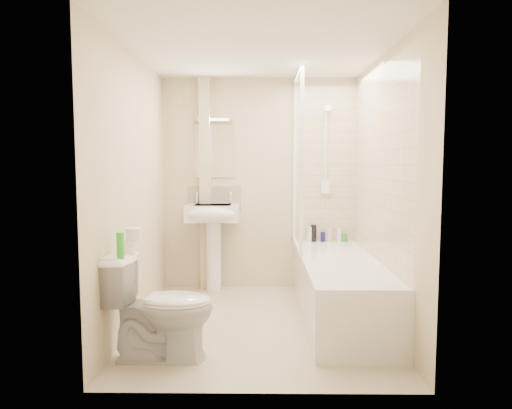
{
  "coord_description": "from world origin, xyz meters",
  "views": [
    {
      "loc": [
        0.02,
        -3.99,
        1.44
      ],
      "look_at": [
        -0.03,
        0.2,
        1.06
      ],
      "focal_mm": 32.0,
      "sensor_mm": 36.0,
      "label": 1
    }
  ],
  "objects": [
    {
      "name": "wall_left",
      "position": [
        -1.1,
        0.0,
        1.2
      ],
      "size": [
        0.02,
        2.5,
        2.4
      ],
      "primitive_type": "cube",
      "color": "beige",
      "rests_on": "ground"
    },
    {
      "name": "bottle_white_a",
      "position": [
        0.57,
        1.16,
        0.63
      ],
      "size": [
        0.06,
        0.06,
        0.17
      ],
      "primitive_type": "cylinder",
      "color": "silver",
      "rests_on": "bathtub"
    },
    {
      "name": "shower_screen",
      "position": [
        0.4,
        0.8,
        1.45
      ],
      "size": [
        0.04,
        0.92,
        1.8
      ],
      "color": "white",
      "rests_on": "bathtub"
    },
    {
      "name": "bottle_blue",
      "position": [
        0.72,
        1.16,
        0.61
      ],
      "size": [
        0.05,
        0.05,
        0.11
      ],
      "primitive_type": "cylinder",
      "color": "#131555",
      "rests_on": "bathtub"
    },
    {
      "name": "bottle_green",
      "position": [
        0.97,
        1.16,
        0.6
      ],
      "size": [
        0.06,
        0.06,
        0.09
      ],
      "primitive_type": "cylinder",
      "color": "green",
      "rests_on": "bathtub"
    },
    {
      "name": "mirror",
      "position": [
        -0.52,
        1.24,
        1.58
      ],
      "size": [
        0.46,
        0.01,
        0.6
      ],
      "primitive_type": "cube",
      "color": "white",
      "rests_on": "wall_back"
    },
    {
      "name": "tile_right",
      "position": [
        1.09,
        0.2,
        1.42
      ],
      "size": [
        0.01,
        2.1,
        1.75
      ],
      "primitive_type": "cube",
      "color": "beige",
      "rests_on": "wall_right"
    },
    {
      "name": "toilet",
      "position": [
        -0.72,
        -0.73,
        0.39
      ],
      "size": [
        0.44,
        0.77,
        0.78
      ],
      "primitive_type": "imported",
      "rotation": [
        0.0,
        0.0,
        1.56
      ],
      "color": "white",
      "rests_on": "ground"
    },
    {
      "name": "bottle_black_b",
      "position": [
        0.62,
        1.16,
        0.65
      ],
      "size": [
        0.06,
        0.06,
        0.19
      ],
      "primitive_type": "cylinder",
      "color": "black",
      "rests_on": "bathtub"
    },
    {
      "name": "bottle_cream",
      "position": [
        0.8,
        1.16,
        0.62
      ],
      "size": [
        0.05,
        0.05,
        0.15
      ],
      "primitive_type": "cylinder",
      "color": "beige",
      "rests_on": "bathtub"
    },
    {
      "name": "bottle_white_b",
      "position": [
        0.91,
        1.16,
        0.63
      ],
      "size": [
        0.05,
        0.05,
        0.15
      ],
      "primitive_type": "cylinder",
      "color": "white",
      "rests_on": "bathtub"
    },
    {
      "name": "pedestal_sink",
      "position": [
        -0.52,
        1.01,
        0.79
      ],
      "size": [
        0.58,
        0.52,
        1.12
      ],
      "color": "white",
      "rests_on": "ground"
    },
    {
      "name": "ceiling",
      "position": [
        0.0,
        0.0,
        2.4
      ],
      "size": [
        2.2,
        2.5,
        0.02
      ],
      "primitive_type": "cube",
      "color": "white",
      "rests_on": "wall_back"
    },
    {
      "name": "splashback",
      "position": [
        -0.52,
        1.24,
        1.03
      ],
      "size": [
        0.6,
        0.02,
        0.3
      ],
      "primitive_type": "cube",
      "color": "beige",
      "rests_on": "wall_back"
    },
    {
      "name": "wall_right",
      "position": [
        1.1,
        0.0,
        1.2
      ],
      "size": [
        0.02,
        2.5,
        2.4
      ],
      "primitive_type": "cube",
      "color": "beige",
      "rests_on": "ground"
    },
    {
      "name": "tile_back",
      "position": [
        0.75,
        1.24,
        1.42
      ],
      "size": [
        0.7,
        0.01,
        1.75
      ],
      "primitive_type": "cube",
      "color": "beige",
      "rests_on": "wall_back"
    },
    {
      "name": "bathtub",
      "position": [
        0.75,
        0.2,
        0.29
      ],
      "size": [
        0.7,
        2.1,
        0.55
      ],
      "color": "white",
      "rests_on": "ground"
    },
    {
      "name": "strip_light",
      "position": [
        -0.52,
        1.22,
        1.95
      ],
      "size": [
        0.42,
        0.07,
        0.07
      ],
      "primitive_type": "cube",
      "color": "silver",
      "rests_on": "wall_back"
    },
    {
      "name": "pipe_boxing",
      "position": [
        -0.62,
        1.19,
        1.2
      ],
      "size": [
        0.12,
        0.12,
        2.4
      ],
      "primitive_type": "cube",
      "color": "beige",
      "rests_on": "ground"
    },
    {
      "name": "green_bottle",
      "position": [
        -0.97,
        -0.84,
        0.87
      ],
      "size": [
        0.05,
        0.05,
        0.18
      ],
      "primitive_type": "cylinder",
      "color": "green",
      "rests_on": "toilet"
    },
    {
      "name": "floor",
      "position": [
        0.0,
        0.0,
        0.0
      ],
      "size": [
        2.5,
        2.5,
        0.0
      ],
      "primitive_type": "plane",
      "color": "beige",
      "rests_on": "ground"
    },
    {
      "name": "toilet_roll_lower",
      "position": [
        -0.98,
        -0.67,
        0.82
      ],
      "size": [
        0.11,
        0.11,
        0.09
      ],
      "primitive_type": "cylinder",
      "color": "white",
      "rests_on": "toilet"
    },
    {
      "name": "wall_back",
      "position": [
        0.0,
        1.25,
        1.2
      ],
      "size": [
        2.2,
        0.02,
        2.4
      ],
      "primitive_type": "cube",
      "color": "beige",
      "rests_on": "ground"
    },
    {
      "name": "shower_fixture",
      "position": [
        0.75,
        1.19,
        1.55
      ],
      "size": [
        0.1,
        0.16,
        0.99
      ],
      "color": "white",
      "rests_on": "wall_back"
    },
    {
      "name": "toilet_roll_upper",
      "position": [
        -0.93,
        -0.64,
        0.91
      ],
      "size": [
        0.12,
        0.12,
        0.09
      ],
      "primitive_type": "cylinder",
      "color": "white",
      "rests_on": "toilet_roll_lower"
    }
  ]
}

